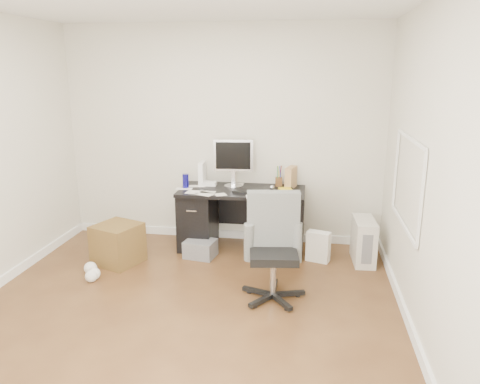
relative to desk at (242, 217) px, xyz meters
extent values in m
plane|color=#472B16|center=(-0.30, -1.65, -0.40)|extent=(4.00, 4.00, 0.00)
cube|color=beige|center=(-0.30, 0.35, 0.95)|extent=(4.00, 0.02, 2.70)
cube|color=beige|center=(-0.30, -3.65, 0.95)|extent=(4.00, 0.02, 2.70)
cube|color=beige|center=(1.70, -1.65, 0.95)|extent=(0.02, 4.00, 2.70)
cube|color=white|center=(-0.30, 0.33, -0.35)|extent=(4.00, 0.03, 0.10)
cube|color=white|center=(1.69, -1.65, -0.35)|extent=(0.03, 4.00, 0.10)
cube|color=black|center=(0.00, 0.00, 0.33)|extent=(1.50, 0.70, 0.04)
cube|color=black|center=(-0.55, 0.00, -0.04)|extent=(0.40, 0.60, 0.71)
cube|color=black|center=(0.55, 0.00, -0.04)|extent=(0.40, 0.60, 0.71)
cube|color=black|center=(0.00, 0.33, 0.06)|extent=(0.70, 0.03, 0.51)
cube|color=black|center=(0.14, -0.13, 0.36)|extent=(0.46, 0.21, 0.02)
sphere|color=#BAB9BE|center=(0.36, 0.03, 0.38)|extent=(0.07, 0.07, 0.06)
cylinder|color=#181591|center=(-0.69, -0.02, 0.44)|extent=(0.08, 0.08, 0.17)
cube|color=white|center=(-0.53, 0.18, 0.49)|extent=(0.12, 0.25, 0.28)
cube|color=#A27A4E|center=(0.57, 0.17, 0.48)|extent=(0.17, 0.25, 0.26)
cube|color=yellow|center=(0.53, -0.04, 0.37)|extent=(0.20, 0.24, 0.04)
cube|color=beige|center=(1.44, -0.21, -0.15)|extent=(0.25, 0.52, 0.51)
cube|color=white|center=(0.93, -0.27, -0.22)|extent=(0.30, 0.26, 0.35)
cube|color=#442F14|center=(-1.33, -0.66, -0.17)|extent=(0.59, 0.59, 0.46)
cube|color=slate|center=(-0.44, -0.35, -0.30)|extent=(0.39, 0.34, 0.20)
camera|label=1|loc=(0.79, -5.38, 1.76)|focal=35.00mm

